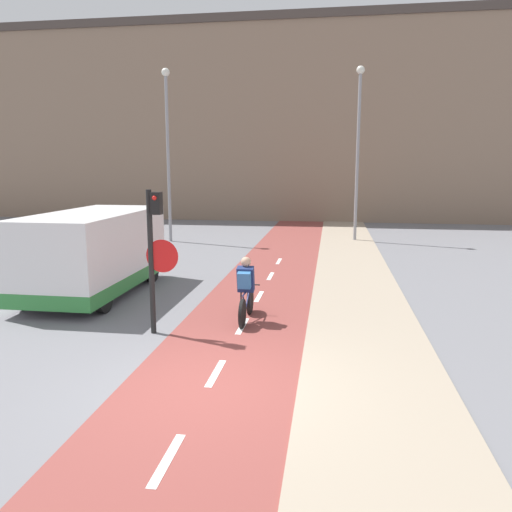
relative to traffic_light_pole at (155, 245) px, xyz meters
name	(u,v)px	position (x,y,z in m)	size (l,w,h in m)	color
ground_plane	(209,387)	(1.66, -2.36, -1.84)	(120.00, 120.00, 0.00)	slate
bike_lane	(209,387)	(1.66, -2.35, -1.83)	(2.76, 60.00, 0.02)	brown
sidewalk_strip	(378,397)	(4.24, -2.36, -1.81)	(2.40, 60.00, 0.05)	gray
building_row_background	(305,123)	(1.66, 24.10, 4.37)	(60.00, 5.20, 12.39)	#89705B
traffic_light_pole	(155,245)	(0.00, 0.00, 0.00)	(0.67, 0.25, 2.95)	black
street_lamp_far	(168,139)	(-3.80, 12.44, 2.75)	(0.36, 0.36, 7.61)	gray
street_lamp_sidewalk	(358,138)	(4.59, 13.81, 2.81)	(0.36, 0.36, 7.72)	gray
cyclist_near	(246,291)	(1.67, 1.05, -1.13)	(0.46, 1.65, 1.45)	black
van	(94,254)	(-2.73, 2.84, -0.74)	(2.19, 5.00, 2.21)	white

